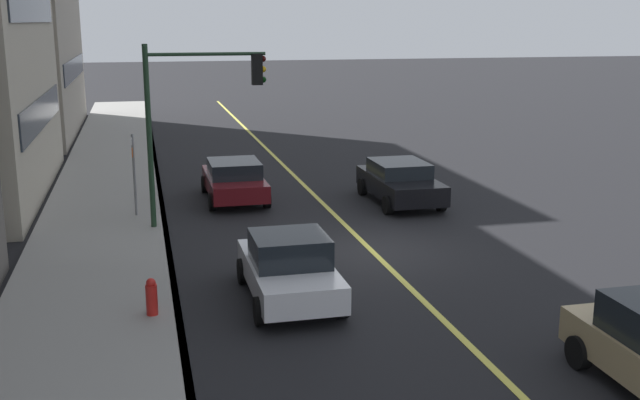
{
  "coord_description": "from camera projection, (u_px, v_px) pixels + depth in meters",
  "views": [
    {
      "loc": [
        -18.75,
        5.92,
        6.08
      ],
      "look_at": [
        -0.33,
        1.51,
        1.57
      ],
      "focal_mm": 42.38,
      "sensor_mm": 36.0,
      "label": 1
    }
  ],
  "objects": [
    {
      "name": "ground",
      "position": [
        371.0,
        250.0,
        20.49
      ],
      "size": [
        200.0,
        200.0,
        0.0
      ],
      "primitive_type": "plane",
      "color": "black"
    },
    {
      "name": "traffic_light_mast",
      "position": [
        195.0,
        104.0,
        21.78
      ],
      "size": [
        0.28,
        3.51,
        5.45
      ],
      "color": "#1E3823",
      "rests_on": "ground"
    },
    {
      "name": "car_white",
      "position": [
        289.0,
        268.0,
        16.71
      ],
      "size": [
        3.96,
        1.94,
        1.53
      ],
      "color": "silver",
      "rests_on": "ground"
    },
    {
      "name": "sidewalk_slab",
      "position": [
        95.0,
        267.0,
        18.84
      ],
      "size": [
        80.0,
        3.83,
        0.15
      ],
      "primitive_type": "cube",
      "color": "gray",
      "rests_on": "ground"
    },
    {
      "name": "fire_hydrant",
      "position": [
        152.0,
        300.0,
        15.55
      ],
      "size": [
        0.24,
        0.24,
        0.94
      ],
      "color": "red",
      "rests_on": "ground"
    },
    {
      "name": "car_maroon",
      "position": [
        234.0,
        180.0,
        26.09
      ],
      "size": [
        4.3,
        2.03,
        1.4
      ],
      "color": "#591116",
      "rests_on": "ground"
    },
    {
      "name": "lane_stripe_center",
      "position": [
        371.0,
        250.0,
        20.49
      ],
      "size": [
        80.0,
        0.16,
        0.01
      ],
      "primitive_type": "cube",
      "color": "#D8CC4C",
      "rests_on": "ground"
    },
    {
      "name": "curb_edge",
      "position": [
        170.0,
        262.0,
        19.26
      ],
      "size": [
        80.0,
        0.16,
        0.15
      ],
      "primitive_type": "cube",
      "color": "slate",
      "rests_on": "ground"
    },
    {
      "name": "street_sign_post",
      "position": [
        134.0,
        170.0,
        23.3
      ],
      "size": [
        0.6,
        0.08,
        2.7
      ],
      "color": "slate",
      "rests_on": "ground"
    },
    {
      "name": "car_black",
      "position": [
        400.0,
        181.0,
        25.7
      ],
      "size": [
        4.32,
        2.05,
        1.42
      ],
      "color": "black",
      "rests_on": "ground"
    }
  ]
}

